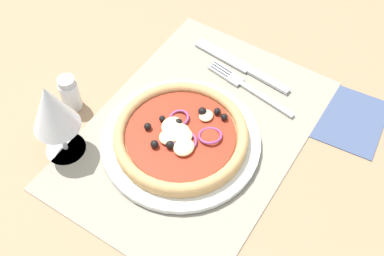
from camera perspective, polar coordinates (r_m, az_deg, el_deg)
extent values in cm
cube|color=#9E7A56|center=(80.92, 0.36, -1.06)|extent=(190.00, 140.00, 2.40)
cube|color=gray|center=(79.78, 0.36, -0.48)|extent=(46.12, 32.37, 0.40)
cylinder|color=silver|center=(77.91, -1.31, -1.53)|extent=(25.60, 25.60, 1.01)
cylinder|color=tan|center=(77.09, -1.32, -1.10)|extent=(21.41, 21.41, 1.00)
torus|color=tan|center=(76.39, -1.33, -0.73)|extent=(21.50, 21.50, 1.80)
cylinder|color=#A82D19|center=(76.56, -1.33, -0.82)|extent=(17.56, 17.56, 0.30)
ellipsoid|color=beige|center=(74.42, -0.96, -2.24)|extent=(3.50, 3.15, 1.05)
ellipsoid|color=beige|center=(76.06, -1.40, -0.51)|extent=(3.36, 3.02, 1.01)
ellipsoid|color=beige|center=(75.68, -2.79, -1.02)|extent=(3.17, 2.85, 0.95)
ellipsoid|color=beige|center=(75.76, -1.17, -0.86)|extent=(3.10, 2.79, 0.93)
ellipsoid|color=beige|center=(78.21, 1.67, 1.46)|extent=(2.51, 2.26, 0.75)
ellipsoid|color=beige|center=(76.77, -2.34, 0.26)|extent=(3.74, 3.36, 1.12)
sphere|color=black|center=(78.57, 2.98, 1.97)|extent=(1.17, 1.17, 1.17)
sphere|color=black|center=(74.80, -4.43, -1.90)|extent=(1.28, 1.28, 1.28)
sphere|color=black|center=(77.08, -1.59, 0.68)|extent=(1.25, 1.25, 1.25)
sphere|color=black|center=(76.92, -5.24, 0.19)|extent=(1.19, 1.19, 1.19)
sphere|color=black|center=(74.56, -2.61, -1.99)|extent=(1.31, 1.31, 1.31)
sphere|color=black|center=(74.64, -2.69, -2.02)|extent=(1.13, 1.13, 1.13)
sphere|color=black|center=(77.80, -3.51, 1.12)|extent=(1.02, 1.02, 1.02)
sphere|color=black|center=(78.23, 1.46, 1.85)|extent=(1.38, 1.38, 1.38)
sphere|color=black|center=(77.94, 3.80, 1.30)|extent=(1.15, 1.15, 1.15)
torus|color=#8E3D75|center=(78.06, -1.53, 1.17)|extent=(3.46, 3.41, 1.28)
torus|color=#8E3D75|center=(76.03, 2.15, -0.90)|extent=(4.03, 3.93, 1.65)
torus|color=#8E3D75|center=(75.33, -0.86, -1.61)|extent=(3.98, 3.98, 0.87)
torus|color=#8E3D75|center=(75.51, -1.66, -1.44)|extent=(3.02, 2.93, 1.45)
cube|color=silver|center=(84.53, 8.73, 3.37)|extent=(2.68, 11.16, 0.44)
cube|color=silver|center=(86.89, 5.12, 5.71)|extent=(2.58, 2.84, 0.44)
cube|color=silver|center=(88.74, 3.75, 7.13)|extent=(1.01, 4.32, 0.44)
cube|color=silver|center=(88.40, 3.50, 6.93)|extent=(1.01, 4.32, 0.44)
cube|color=silver|center=(88.08, 3.25, 6.72)|extent=(1.01, 4.32, 0.44)
cube|color=silver|center=(87.75, 3.00, 6.50)|extent=(1.01, 4.32, 0.44)
cube|color=silver|center=(87.32, 8.94, 5.55)|extent=(2.18, 8.49, 0.62)
cube|color=silver|center=(90.80, 3.64, 8.50)|extent=(3.22, 11.75, 0.44)
cylinder|color=silver|center=(80.51, -14.58, -2.33)|extent=(6.40, 6.40, 0.40)
cylinder|color=silver|center=(77.97, -15.06, -1.02)|extent=(0.80, 0.80, 6.00)
cone|color=silver|center=(72.39, -16.26, 2.31)|extent=(7.20, 7.20, 8.50)
cone|color=orange|center=(73.07, -16.10, 1.87)|extent=(5.20, 5.20, 5.91)
cube|color=#425175|center=(85.64, 17.78, 1.13)|extent=(14.23, 13.05, 0.36)
cylinder|color=silver|center=(83.86, -14.10, 3.76)|extent=(3.20, 3.20, 5.50)
cylinder|color=#ADADB2|center=(81.41, -14.57, 5.28)|extent=(2.88, 2.88, 1.20)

